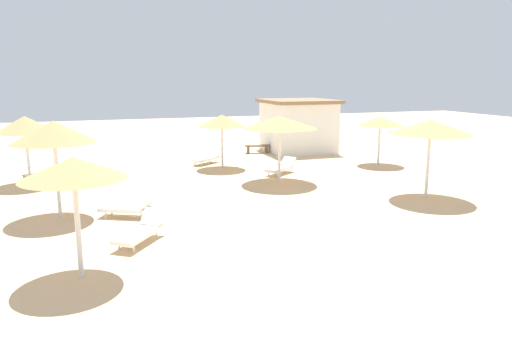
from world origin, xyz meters
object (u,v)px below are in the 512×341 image
object	(u,v)px
parasol_6	(380,121)
lounger_2	(207,158)
parasol_0	(280,123)
bench_0	(257,147)
parasol_2	(222,121)
lounger_0	(281,167)
parasol_4	(25,125)
lounger_1	(141,231)
beach_cabana	(298,125)
parasol_5	(431,127)
parasol_1	(73,169)
lounger_3	(130,208)
parasol_3	(54,133)
lounger_4	(31,170)

from	to	relation	value
parasol_6	lounger_2	distance (m)	9.15
parasol_0	bench_0	size ratio (longest dim) A/B	2.06
parasol_2	lounger_0	world-z (taller)	parasol_2
parasol_0	parasol_2	world-z (taller)	parasol_0
parasol_4	lounger_1	size ratio (longest dim) A/B	1.55
lounger_0	beach_cabana	world-z (taller)	beach_cabana
lounger_0	lounger_1	distance (m)	10.39
lounger_2	bench_0	size ratio (longest dim) A/B	1.20
parasol_6	lounger_2	size ratio (longest dim) A/B	1.36
parasol_5	lounger_2	size ratio (longest dim) A/B	1.62
parasol_4	parasol_1	bearing A→B (deg)	-78.55
parasol_6	lounger_0	bearing A→B (deg)	-174.95
parasol_0	lounger_0	size ratio (longest dim) A/B	1.68
parasol_5	lounger_3	world-z (taller)	parasol_5
lounger_0	lounger_3	distance (m)	8.82
parasol_2	lounger_0	distance (m)	3.80
parasol_3	beach_cabana	size ratio (longest dim) A/B	0.75
parasol_0	lounger_0	distance (m)	2.93
lounger_0	lounger_3	size ratio (longest dim) A/B	0.96
parasol_1	bench_0	distance (m)	18.53
lounger_3	lounger_4	xyz separation A→B (m)	(-3.75, 8.09, 0.01)
parasol_4	beach_cabana	world-z (taller)	beach_cabana
parasol_4	lounger_4	world-z (taller)	parasol_4
parasol_1	parasol_2	distance (m)	13.37
parasol_3	lounger_2	size ratio (longest dim) A/B	1.70
parasol_0	parasol_3	world-z (taller)	parasol_3
lounger_0	lounger_2	size ratio (longest dim) A/B	1.02
parasol_5	lounger_4	xyz separation A→B (m)	(-14.46, 9.21, -2.37)
lounger_1	lounger_2	bearing A→B (deg)	68.03
parasol_6	parasol_5	bearing A→B (deg)	-108.85
parasol_3	lounger_0	bearing A→B (deg)	23.92
parasol_1	lounger_2	size ratio (longest dim) A/B	1.50
parasol_1	beach_cabana	xyz separation A→B (m)	(12.29, 15.47, -0.92)
lounger_3	beach_cabana	xyz separation A→B (m)	(10.85, 10.99, 1.29)
parasol_3	parasol_5	bearing A→B (deg)	-8.27
parasol_6	lounger_4	size ratio (longest dim) A/B	1.29
lounger_2	beach_cabana	size ratio (longest dim) A/B	0.44
parasol_5	lounger_1	xyz separation A→B (m)	(-10.62, -1.42, -2.37)
parasol_2	lounger_0	bearing A→B (deg)	-45.27
parasol_0	parasol_2	bearing A→B (deg)	110.51
lounger_2	bench_0	world-z (taller)	lounger_2
lounger_1	beach_cabana	world-z (taller)	beach_cabana
parasol_0	parasol_6	bearing A→B (deg)	18.73
parasol_5	lounger_1	bearing A→B (deg)	-172.39
lounger_2	bench_0	distance (m)	4.40
parasol_2	bench_0	distance (m)	5.48
parasol_1	parasol_4	size ratio (longest dim) A/B	0.96
parasol_5	lounger_2	xyz separation A→B (m)	(-6.08, 9.82, -2.37)
parasol_0	lounger_2	xyz separation A→B (m)	(-1.90, 5.43, -2.27)
parasol_3	lounger_0	distance (m)	10.63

